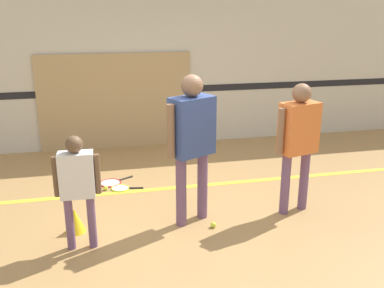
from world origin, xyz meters
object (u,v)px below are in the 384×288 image
object	(u,v)px
person_student_left	(77,181)
tennis_ball_near_instructor	(213,225)
racket_second_spare	(111,183)
training_cone	(75,220)
person_student_right	(298,135)
racket_spare_on_floor	(122,188)
tennis_ball_by_spare_racket	(106,188)
person_instructor	(192,134)

from	to	relation	value
person_student_left	tennis_ball_near_instructor	world-z (taller)	person_student_left
racket_second_spare	training_cone	size ratio (longest dim) A/B	1.97
person_student_right	racket_spare_on_floor	distance (m)	2.57
racket_spare_on_floor	tennis_ball_by_spare_racket	world-z (taller)	tennis_ball_by_spare_racket
person_student_right	training_cone	world-z (taller)	person_student_right
tennis_ball_near_instructor	tennis_ball_by_spare_racket	xyz separation A→B (m)	(-1.19, 1.36, 0.00)
racket_spare_on_floor	training_cone	distance (m)	1.27
person_instructor	racket_spare_on_floor	xyz separation A→B (m)	(-0.77, 1.14, -1.08)
racket_second_spare	training_cone	xyz separation A→B (m)	(-0.46, -1.35, 0.13)
tennis_ball_near_instructor	tennis_ball_by_spare_racket	size ratio (longest dim) A/B	1.00
person_student_right	tennis_ball_by_spare_racket	world-z (taller)	person_student_right
racket_second_spare	tennis_ball_near_instructor	size ratio (longest dim) A/B	8.47
person_student_left	person_student_right	bearing A→B (deg)	9.42
person_instructor	tennis_ball_by_spare_racket	world-z (taller)	person_instructor
tennis_ball_near_instructor	training_cone	size ratio (longest dim) A/B	0.23
person_instructor	tennis_ball_by_spare_racket	bearing A→B (deg)	105.18
person_student_right	racket_spare_on_floor	xyz separation A→B (m)	(-2.07, 1.16, -0.99)
person_instructor	training_cone	xyz separation A→B (m)	(-1.36, 0.03, -0.94)
training_cone	tennis_ball_by_spare_racket	bearing A→B (deg)	71.68
racket_spare_on_floor	training_cone	xyz separation A→B (m)	(-0.59, -1.12, 0.13)
person_student_left	training_cone	bearing A→B (deg)	105.64
person_student_left	training_cone	world-z (taller)	person_student_left
person_student_right	tennis_ball_by_spare_racket	xyz separation A→B (m)	(-2.29, 1.15, -0.96)
person_student_left	tennis_ball_near_instructor	xyz separation A→B (m)	(1.48, 0.12, -0.73)
person_student_left	person_student_right	distance (m)	2.60
person_instructor	person_student_right	distance (m)	1.30
person_instructor	racket_spare_on_floor	bearing A→B (deg)	98.09
person_student_right	racket_spare_on_floor	size ratio (longest dim) A/B	3.39
person_instructor	tennis_ball_by_spare_racket	size ratio (longest dim) A/B	26.61
person_student_right	racket_second_spare	bearing A→B (deg)	-46.80
person_student_left	person_student_right	world-z (taller)	person_student_right
racket_second_spare	tennis_ball_near_instructor	distance (m)	1.95
person_student_left	racket_second_spare	distance (m)	1.92
person_student_left	racket_spare_on_floor	xyz separation A→B (m)	(0.50, 1.48, -0.76)
person_student_left	racket_spare_on_floor	distance (m)	1.74
person_instructor	tennis_ball_by_spare_racket	xyz separation A→B (m)	(-0.99, 1.14, -1.05)
person_instructor	person_student_right	bearing A→B (deg)	-26.40
racket_second_spare	person_student_left	bearing A→B (deg)	-131.42
person_instructor	person_student_right	world-z (taller)	person_instructor
racket_spare_on_floor	person_instructor	bearing A→B (deg)	-44.86
racket_spare_on_floor	training_cone	bearing A→B (deg)	-106.65
person_student_left	tennis_ball_near_instructor	bearing A→B (deg)	6.78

